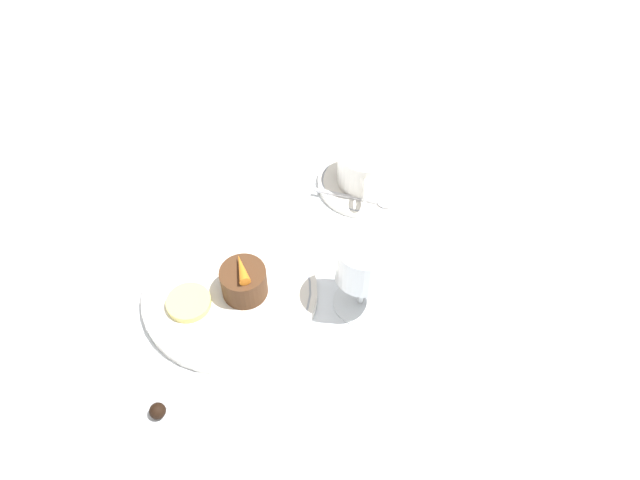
{
  "coord_description": "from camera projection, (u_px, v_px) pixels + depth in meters",
  "views": [
    {
      "loc": [
        0.46,
        0.11,
        0.7
      ],
      "look_at": [
        -0.07,
        0.08,
        0.04
      ],
      "focal_mm": 35.0,
      "sensor_mm": 36.0,
      "label": 1
    }
  ],
  "objects": [
    {
      "name": "pineapple_slice",
      "position": [
        189.0,
        303.0,
        0.8
      ],
      "size": [
        0.06,
        0.06,
        0.01
      ],
      "color": "#EFE075",
      "rests_on": "dinner_plate"
    },
    {
      "name": "fork",
      "position": [
        238.0,
        419.0,
        0.72
      ],
      "size": [
        0.04,
        0.17,
        0.01
      ],
      "color": "silver",
      "rests_on": "ground_plane"
    },
    {
      "name": "spoon",
      "position": [
        361.0,
        199.0,
        0.93
      ],
      "size": [
        0.04,
        0.12,
        0.0
      ],
      "color": "silver",
      "rests_on": "saucer"
    },
    {
      "name": "dessert_cake",
      "position": [
        244.0,
        280.0,
        0.81
      ],
      "size": [
        0.06,
        0.06,
        0.04
      ],
      "color": "#4C2D19",
      "rests_on": "dinner_plate"
    },
    {
      "name": "wine_glass",
      "position": [
        363.0,
        268.0,
        0.76
      ],
      "size": [
        0.07,
        0.07,
        0.12
      ],
      "color": "silver",
      "rests_on": "ground_plane"
    },
    {
      "name": "coffee_cup",
      "position": [
        366.0,
        166.0,
        0.93
      ],
      "size": [
        0.11,
        0.08,
        0.06
      ],
      "color": "white",
      "rests_on": "saucer"
    },
    {
      "name": "chocolate_truffle",
      "position": [
        158.0,
        411.0,
        0.72
      ],
      "size": [
        0.02,
        0.02,
        0.02
      ],
      "color": "black",
      "rests_on": "ground_plane"
    },
    {
      "name": "saucer",
      "position": [
        363.0,
        182.0,
        0.96
      ],
      "size": [
        0.14,
        0.14,
        0.01
      ],
      "color": "white",
      "rests_on": "ground_plane"
    },
    {
      "name": "dinner_plate",
      "position": [
        231.0,
        292.0,
        0.83
      ],
      "size": [
        0.23,
        0.23,
        0.01
      ],
      "color": "white",
      "rests_on": "ground_plane"
    },
    {
      "name": "carrot_garnish",
      "position": [
        242.0,
        267.0,
        0.78
      ],
      "size": [
        0.05,
        0.03,
        0.01
      ],
      "color": "orange",
      "rests_on": "dessert_cake"
    },
    {
      "name": "ground_plane",
      "position": [
        257.0,
        298.0,
        0.83
      ],
      "size": [
        3.0,
        3.0,
        0.0
      ],
      "primitive_type": "plane",
      "color": "white"
    }
  ]
}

